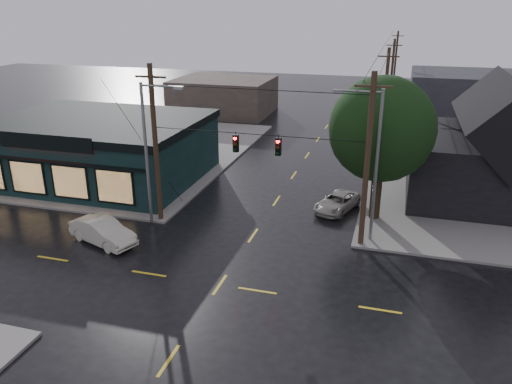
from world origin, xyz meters
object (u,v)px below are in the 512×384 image
(utility_pole_nw, at_px, (161,220))
(corner_tree, at_px, (382,129))
(sedan_cream, at_px, (103,231))
(utility_pole_ne, at_px, (360,245))
(suv_silver, at_px, (337,202))

(utility_pole_nw, bearing_deg, corner_tree, 17.05)
(sedan_cream, bearing_deg, utility_pole_ne, -55.30)
(corner_tree, relative_size, suv_silver, 2.21)
(sedan_cream, bearing_deg, corner_tree, -42.37)
(corner_tree, distance_m, suv_silver, 6.13)
(corner_tree, relative_size, utility_pole_nw, 0.92)
(utility_pole_ne, xyz_separation_m, sedan_cream, (-14.81, -3.94, 0.75))
(utility_pole_nw, distance_m, sedan_cream, 4.41)
(utility_pole_nw, height_order, sedan_cream, utility_pole_nw)
(sedan_cream, relative_size, suv_silver, 1.08)
(utility_pole_nw, xyz_separation_m, sedan_cream, (-1.81, -3.94, 0.75))
(suv_silver, bearing_deg, utility_pole_ne, -48.85)
(utility_pole_nw, relative_size, utility_pole_ne, 1.00)
(corner_tree, distance_m, utility_pole_nw, 15.38)
(corner_tree, bearing_deg, utility_pole_ne, -96.89)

